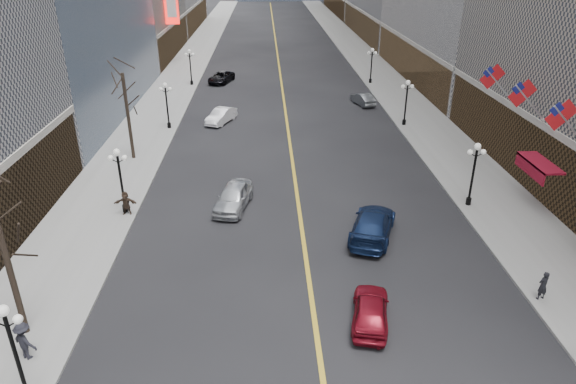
{
  "coord_description": "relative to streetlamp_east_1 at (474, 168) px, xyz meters",
  "views": [
    {
      "loc": [
        -2.17,
        -1.31,
        16.26
      ],
      "look_at": [
        -1.32,
        17.56,
        7.28
      ],
      "focal_mm": 32.0,
      "sensor_mm": 36.0,
      "label": 1
    }
  ],
  "objects": [
    {
      "name": "streetlamp_west_2",
      "position": [
        -23.6,
        18.0,
        0.0
      ],
      "size": [
        1.26,
        0.44,
        4.52
      ],
      "color": "black",
      "rests_on": "sidewalk_west"
    },
    {
      "name": "car_nb_near",
      "position": [
        -16.31,
        0.53,
        -2.07
      ],
      "size": [
        2.98,
        5.21,
        1.67
      ],
      "primitive_type": "imported",
      "rotation": [
        0.0,
        0.0,
        -0.22
      ],
      "color": "silver",
      "rests_on": "ground"
    },
    {
      "name": "streetlamp_west_3",
      "position": [
        -23.6,
        36.0,
        0.0
      ],
      "size": [
        1.26,
        0.44,
        4.52
      ],
      "color": "black",
      "rests_on": "sidewalk_west"
    },
    {
      "name": "streetlamp_west_0",
      "position": [
        -23.6,
        -16.0,
        0.0
      ],
      "size": [
        1.26,
        0.44,
        4.52
      ],
      "color": "black",
      "rests_on": "sidewalk_west"
    },
    {
      "name": "flag_5",
      "position": [
        3.51,
        7.0,
        4.39
      ],
      "size": [
        2.87,
        0.12,
        2.87
      ],
      "color": "#B2B2B7",
      "rests_on": "ground"
    },
    {
      "name": "streetlamp_east_3",
      "position": [
        0.0,
        36.0,
        0.0
      ],
      "size": [
        1.26,
        0.44,
        4.52
      ],
      "color": "black",
      "rests_on": "sidewalk_east"
    },
    {
      "name": "flag_4",
      "position": [
        3.51,
        2.0,
        4.39
      ],
      "size": [
        2.87,
        0.12,
        2.87
      ],
      "color": "#B2B2B7",
      "rests_on": "ground"
    },
    {
      "name": "car_nb_far",
      "position": [
        -19.85,
        37.53,
        -2.2
      ],
      "size": [
        3.75,
        5.55,
        1.41
      ],
      "primitive_type": "imported",
      "rotation": [
        0.0,
        0.0,
        -0.3
      ],
      "color": "black",
      "rests_on": "ground"
    },
    {
      "name": "car_nb_mid",
      "position": [
        -18.56,
        19.89,
        -2.17
      ],
      "size": [
        3.22,
        4.7,
        1.47
      ],
      "primitive_type": "imported",
      "rotation": [
        0.0,
        0.0,
        -0.42
      ],
      "color": "white",
      "rests_on": "ground"
    },
    {
      "name": "ped_west_walk",
      "position": [
        -24.5,
        -13.72,
        -1.84
      ],
      "size": [
        1.27,
        0.98,
        1.82
      ],
      "primitive_type": "imported",
      "rotation": [
        0.0,
        0.0,
        2.66
      ],
      "color": "black",
      "rests_on": "sidewalk_west"
    },
    {
      "name": "streetlamp_west_1",
      "position": [
        -23.6,
        0.0,
        0.0
      ],
      "size": [
        1.26,
        0.44,
        4.52
      ],
      "color": "black",
      "rests_on": "sidewalk_west"
    },
    {
      "name": "streetlamp_east_1",
      "position": [
        0.0,
        0.0,
        0.0
      ],
      "size": [
        1.26,
        0.44,
        4.52
      ],
      "color": "black",
      "rests_on": "sidewalk_east"
    },
    {
      "name": "flag_3",
      "position": [
        3.51,
        -3.0,
        4.39
      ],
      "size": [
        2.87,
        0.12,
        2.87
      ],
      "color": "#B2B2B7",
      "rests_on": "ground"
    },
    {
      "name": "streetlamp_east_2",
      "position": [
        0.0,
        18.0,
        0.0
      ],
      "size": [
        1.26,
        0.44,
        4.52
      ],
      "color": "black",
      "rests_on": "sidewalk_east"
    },
    {
      "name": "tree_west_far",
      "position": [
        -25.3,
        10.0,
        3.34
      ],
      "size": [
        3.6,
        3.6,
        7.92
      ],
      "color": "#2D231C",
      "rests_on": "sidewalk_west"
    },
    {
      "name": "lane_line",
      "position": [
        -11.8,
        50.0,
        -2.89
      ],
      "size": [
        0.25,
        200.0,
        0.02
      ],
      "primitive_type": "cube",
      "color": "gold",
      "rests_on": "ground"
    },
    {
      "name": "car_sb_far",
      "position": [
        -2.8,
        25.94,
        -2.23
      ],
      "size": [
        2.49,
        4.33,
        1.35
      ],
      "primitive_type": "imported",
      "rotation": [
        0.0,
        0.0,
        3.42
      ],
      "color": "#565B5F",
      "rests_on": "ground"
    },
    {
      "name": "car_sb_near",
      "position": [
        -7.49,
        -3.81,
        -2.06
      ],
      "size": [
        4.17,
        6.28,
        1.69
      ],
      "primitive_type": "imported",
      "rotation": [
        0.0,
        0.0,
        2.8
      ],
      "color": "#13244A",
      "rests_on": "ground"
    },
    {
      "name": "awning_c",
      "position": [
        4.3,
        -0.0,
        0.18
      ],
      "size": [
        1.4,
        4.0,
        0.93
      ],
      "color": "maroon",
      "rests_on": "ground"
    },
    {
      "name": "sidewalk_west",
      "position": [
        -25.8,
        40.0,
        -2.83
      ],
      "size": [
        6.0,
        230.0,
        0.15
      ],
      "primitive_type": "cube",
      "color": "gray",
      "rests_on": "ground"
    },
    {
      "name": "ped_west_far",
      "position": [
        -23.4,
        -0.36,
        -1.94
      ],
      "size": [
        1.53,
        0.49,
        1.63
      ],
      "primitive_type": "imported",
      "rotation": [
        0.0,
        0.0,
        -0.04
      ],
      "color": "#34261D",
      "rests_on": "sidewalk_west"
    },
    {
      "name": "sidewalk_east",
      "position": [
        2.2,
        40.0,
        -2.83
      ],
      "size": [
        6.0,
        230.0,
        0.15
      ],
      "primitive_type": "cube",
      "color": "gray",
      "rests_on": "ground"
    },
    {
      "name": "car_sb_mid",
      "position": [
        -9.16,
        -11.87,
        -2.18
      ],
      "size": [
        2.55,
        4.49,
        1.44
      ],
      "primitive_type": "imported",
      "rotation": [
        0.0,
        0.0,
        2.93
      ],
      "color": "maroon",
      "rests_on": "ground"
    },
    {
      "name": "ped_ne_corner",
      "position": [
        -0.2,
        -10.65,
        -1.95
      ],
      "size": [
        0.68,
        0.58,
        1.6
      ],
      "primitive_type": "imported",
      "rotation": [
        0.0,
        0.0,
        3.43
      ],
      "color": "black",
      "rests_on": "sidewalk_east"
    }
  ]
}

